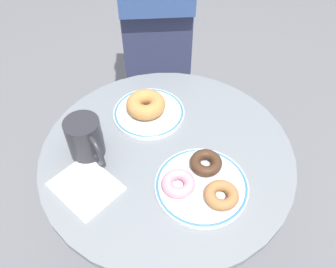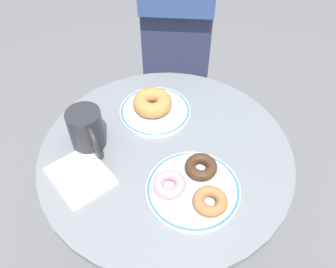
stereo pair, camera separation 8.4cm
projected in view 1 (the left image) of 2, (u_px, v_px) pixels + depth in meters
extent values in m
cylinder|color=slate|center=(167.00, 153.00, 0.86)|extent=(0.63, 0.63, 0.02)
cylinder|color=slate|center=(167.00, 224.00, 1.13)|extent=(0.06, 0.06, 0.72)
cylinder|color=slate|center=(167.00, 268.00, 1.41)|extent=(0.38, 0.38, 0.03)
cylinder|color=white|center=(149.00, 113.00, 0.94)|extent=(0.19, 0.19, 0.01)
torus|color=#3D75BC|center=(149.00, 112.00, 0.93)|extent=(0.19, 0.19, 0.01)
cylinder|color=white|center=(201.00, 186.00, 0.78)|extent=(0.21, 0.21, 0.01)
torus|color=#3D75BC|center=(202.00, 185.00, 0.78)|extent=(0.21, 0.21, 0.01)
torus|color=#BC7F42|center=(146.00, 104.00, 0.92)|extent=(0.12, 0.12, 0.04)
torus|color=#A36B3D|center=(221.00, 195.00, 0.74)|extent=(0.09, 0.09, 0.03)
torus|color=#422819|center=(206.00, 163.00, 0.80)|extent=(0.10, 0.10, 0.03)
torus|color=pink|center=(178.00, 183.00, 0.76)|extent=(0.10, 0.10, 0.03)
cube|color=white|center=(86.00, 186.00, 0.78)|extent=(0.16, 0.14, 0.01)
cylinder|color=#28282D|center=(85.00, 138.00, 0.81)|extent=(0.08, 0.08, 0.10)
torus|color=#28282D|center=(94.00, 149.00, 0.78)|extent=(0.08, 0.02, 0.08)
cube|color=#2D3351|center=(157.00, 92.00, 1.47)|extent=(0.42, 0.38, 0.91)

